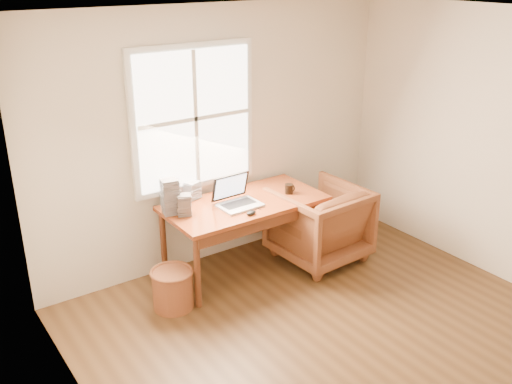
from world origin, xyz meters
TOP-DOWN VIEW (x-y plane):
  - room_shell at (-0.02, 0.16)m, footprint 4.04×4.54m
  - desk at (0.00, 1.80)m, footprint 1.60×0.80m
  - armchair at (0.77, 1.55)m, footprint 0.89×0.92m
  - wicker_stool at (-0.93, 1.58)m, footprint 0.46×0.46m
  - laptop at (-0.11, 1.72)m, footprint 0.37×0.38m
  - mouse at (-0.13, 1.50)m, footprint 0.12×0.09m
  - coffee_mug at (0.49, 1.72)m, footprint 0.10×0.10m
  - cd_stack_a at (-0.64, 2.15)m, footprint 0.17×0.16m
  - cd_stack_b at (-0.63, 1.86)m, footprint 0.16×0.16m
  - cd_stack_c at (-0.72, 1.96)m, footprint 0.18×0.16m
  - cd_stack_d at (-0.39, 2.16)m, footprint 0.17×0.16m

SIDE VIEW (x-z plane):
  - wicker_stool at x=-0.93m, z-range 0.00..0.37m
  - armchair at x=0.77m, z-range 0.00..0.80m
  - desk at x=0.00m, z-range 0.71..0.75m
  - mouse at x=-0.13m, z-range 0.75..0.79m
  - coffee_mug at x=0.49m, z-range 0.75..0.85m
  - cd_stack_d at x=-0.39m, z-range 0.75..0.93m
  - cd_stack_b at x=-0.63m, z-range 0.75..0.95m
  - laptop at x=-0.11m, z-range 0.75..1.02m
  - cd_stack_a at x=-0.64m, z-range 0.75..1.02m
  - cd_stack_c at x=-0.72m, z-range 0.75..1.09m
  - room_shell at x=-0.02m, z-range 0.00..2.64m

